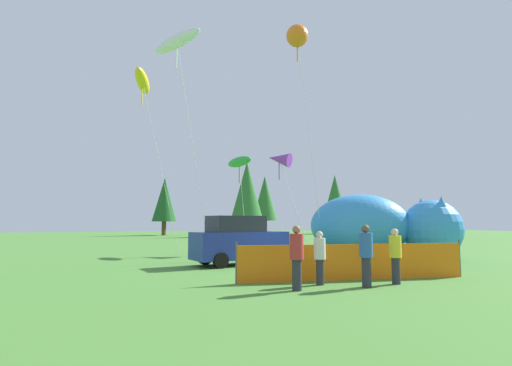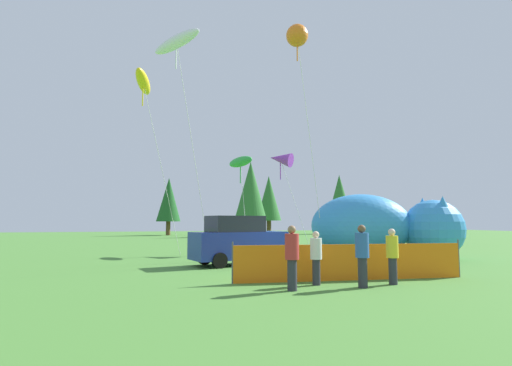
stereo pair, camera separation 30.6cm
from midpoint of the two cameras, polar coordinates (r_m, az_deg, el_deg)
The scene contains 18 objects.
ground_plane at distance 15.94m, azimuth 7.07°, elevation -12.24°, with size 120.00×120.00×0.00m, color #477F33.
parked_car at distance 17.57m, azimuth -2.97°, elevation -8.24°, with size 4.42×2.59×2.12m.
folding_chair at distance 16.54m, azimuth 16.86°, elevation -10.02°, with size 0.60×0.60×0.91m.
inflatable_cat at distance 21.66m, azimuth 16.93°, elevation -6.21°, with size 7.63×5.74×3.29m.
safety_fence at distance 13.49m, azimuth 13.26°, elevation -10.93°, with size 7.76×0.70×1.26m.
spectator_in_blue_shirt at distance 12.07m, azimuth 14.74°, elevation -9.65°, with size 0.39×0.39×1.79m.
spectator_in_yellow_shirt at distance 12.28m, azimuth 8.39°, elevation -10.20°, with size 0.35×0.35×1.59m.
spectator_in_grey_shirt at distance 11.21m, azimuth 5.04°, elevation -10.18°, with size 0.39×0.39×1.78m.
spectator_in_black_shirt at distance 12.95m, azimuth 18.64°, elevation -9.55°, with size 0.36×0.36×1.67m.
kite_orange_flower at distance 21.07m, azimuth 5.48°, elevation 20.12°, with size 2.52×1.99×11.55m.
kite_green_fish at distance 24.06m, azimuth -2.76°, elevation 3.01°, with size 1.57×2.89×5.88m.
kite_yellow_hero at distance 22.33m, azimuth -16.29°, elevation 13.70°, with size 2.80×2.88×9.83m.
kite_purple_delta at distance 25.06m, azimuth 2.97°, elevation 3.41°, with size 2.09×2.92×6.34m.
kite_white_ghost at distance 20.09m, azimuth -11.69°, elevation 19.13°, with size 3.00×2.57×10.75m.
horizon_tree_east at distance 54.45m, azimuth -13.10°, elevation -2.35°, with size 3.20×3.20×7.64m.
horizon_tree_west at distance 55.43m, azimuth 1.11°, elevation -2.22°, with size 3.41×3.41×8.15m.
horizon_tree_mid at distance 49.57m, azimuth -1.48°, elevation -1.01°, with size 3.90×3.90×9.30m.
horizon_tree_northeast at distance 61.06m, azimuth 11.10°, elevation -2.03°, with size 3.69×3.69×8.80m.
Camera 1 is at (-6.36, -14.52, 1.90)m, focal length 28.00 mm.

